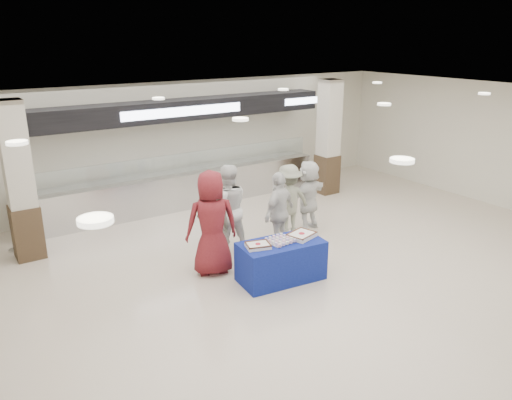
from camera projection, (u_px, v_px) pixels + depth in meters
ground at (312, 286)px, 9.04m from camera, size 14.00×14.00×0.00m
serving_line at (181, 164)px, 12.94m from camera, size 8.70×0.85×2.80m
column_left at (20, 185)px, 9.78m from camera, size 0.55×0.55×3.20m
column_right at (328, 140)px, 13.98m from camera, size 0.55×0.55×3.20m
display_table at (281, 261)px, 9.19m from camera, size 1.63×0.94×0.75m
sheet_cake_left at (258, 245)px, 8.83m from camera, size 0.49×0.43×0.09m
sheet_cake_right at (302, 235)px, 9.27m from camera, size 0.58×0.51×0.10m
cupcake_tray at (280, 240)px, 9.06m from camera, size 0.49×0.38×0.07m
civilian_maroon at (212, 223)px, 9.28m from camera, size 1.13×0.90×2.01m
soldier_a at (214, 229)px, 9.39m from camera, size 0.73×0.59×1.72m
chef_tall at (227, 208)px, 10.30m from camera, size 1.06×0.93×1.86m
chef_short at (279, 212)px, 10.29m from camera, size 1.09×0.77×1.71m
soldier_b at (288, 201)px, 11.11m from camera, size 1.13×0.73×1.65m
civilian_white at (308, 195)px, 11.47m from camera, size 1.60×0.89×1.65m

